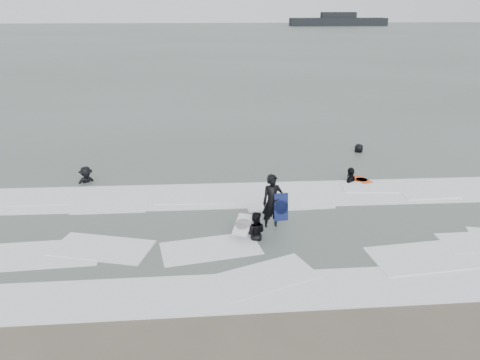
{
  "coord_description": "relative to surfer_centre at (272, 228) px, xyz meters",
  "views": [
    {
      "loc": [
        -1.07,
        -11.18,
        7.33
      ],
      "look_at": [
        0.0,
        5.0,
        1.1
      ],
      "focal_mm": 35.0,
      "sensor_mm": 36.0,
      "label": 1
    }
  ],
  "objects": [
    {
      "name": "ground",
      "position": [
        -0.97,
        -3.16,
        0.0
      ],
      "size": [
        320.0,
        320.0,
        0.0
      ],
      "primitive_type": "plane",
      "color": "brown",
      "rests_on": "ground"
    },
    {
      "name": "surf_foam",
      "position": [
        -0.97,
        0.54,
        0.04
      ],
      "size": [
        30.03,
        9.06,
        0.09
      ],
      "color": "white",
      "rests_on": "ground"
    },
    {
      "name": "surfer_breaker",
      "position": [
        -7.36,
        4.66,
        0.0
      ],
      "size": [
        1.21,
        1.07,
        1.63
      ],
      "primitive_type": "imported",
      "rotation": [
        0.0,
        0.0,
        0.56
      ],
      "color": "black",
      "rests_on": "ground"
    },
    {
      "name": "bodyboards",
      "position": [
        1.23,
        1.06,
        0.5
      ],
      "size": [
        6.28,
        5.88,
        1.25
      ],
      "color": "#0F1747",
      "rests_on": "ground"
    },
    {
      "name": "surfer_right_near",
      "position": [
        3.93,
        4.03,
        0.0
      ],
      "size": [
        0.99,
        1.16,
        1.86
      ],
      "primitive_type": "imported",
      "rotation": [
        0.0,
        0.0,
        -2.17
      ],
      "color": "black",
      "rests_on": "ground"
    },
    {
      "name": "surfer_right_far",
      "position": [
        5.56,
        8.14,
        0.0
      ],
      "size": [
        0.93,
        0.76,
        1.64
      ],
      "primitive_type": "imported",
      "rotation": [
        0.0,
        0.0,
        -2.81
      ],
      "color": "black",
      "rests_on": "ground"
    },
    {
      "name": "vessel_horizon",
      "position": [
        38.05,
        134.8,
        1.49
      ],
      "size": [
        29.57,
        5.28,
        4.01
      ],
      "color": "black",
      "rests_on": "ground"
    },
    {
      "name": "surfer_wading",
      "position": [
        -0.65,
        -0.76,
        0.0
      ],
      "size": [
        0.82,
        0.69,
        1.53
      ],
      "primitive_type": "imported",
      "rotation": [
        0.0,
        0.0,
        2.98
      ],
      "color": "black",
      "rests_on": "ground"
    },
    {
      "name": "surfer_centre",
      "position": [
        0.0,
        0.0,
        0.0
      ],
      "size": [
        0.8,
        0.6,
        1.98
      ],
      "primitive_type": "imported",
      "rotation": [
        0.0,
        0.0,
        0.19
      ],
      "color": "black",
      "rests_on": "ground"
    },
    {
      "name": "sea",
      "position": [
        -0.97,
        76.84,
        0.06
      ],
      "size": [
        320.0,
        320.0,
        0.0
      ],
      "primitive_type": "plane",
      "color": "#47544C",
      "rests_on": "ground"
    }
  ]
}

